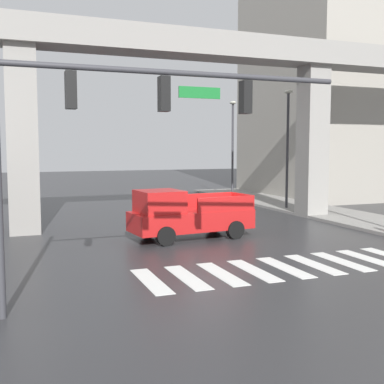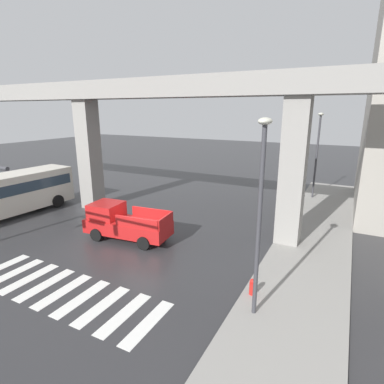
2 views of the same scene
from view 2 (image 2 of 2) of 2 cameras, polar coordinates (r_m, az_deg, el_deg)
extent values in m
plane|color=#2D2D30|center=(18.38, -9.09, -9.12)|extent=(120.00, 120.00, 0.00)
cube|color=silver|center=(18.08, -32.07, -11.79)|extent=(0.55, 2.80, 0.01)
cube|color=silver|center=(17.21, -30.13, -12.85)|extent=(0.55, 2.80, 0.01)
cube|color=silver|center=(16.36, -27.97, -14.00)|extent=(0.55, 2.80, 0.01)
cube|color=silver|center=(15.54, -25.56, -15.26)|extent=(0.55, 2.80, 0.01)
cube|color=silver|center=(14.76, -22.85, -16.61)|extent=(0.55, 2.80, 0.01)
cube|color=silver|center=(14.03, -19.80, -18.08)|extent=(0.55, 2.80, 0.01)
cube|color=silver|center=(13.34, -16.36, -19.64)|extent=(0.55, 2.80, 0.01)
cube|color=silver|center=(12.72, -12.50, -21.29)|extent=(0.55, 2.80, 0.01)
cube|color=silver|center=(12.16, -8.16, -22.99)|extent=(0.55, 2.80, 0.01)
cube|color=gray|center=(19.89, -3.56, 18.82)|extent=(49.58, 1.97, 1.20)
cube|color=gray|center=(24.78, -18.51, 6.46)|extent=(1.30, 1.30, 8.18)
cube|color=gray|center=(17.58, 18.20, 3.22)|extent=(1.30, 1.30, 8.18)
cube|color=gray|center=(17.10, 20.68, -11.61)|extent=(4.00, 36.00, 0.15)
cube|color=red|center=(18.63, -11.80, -6.32)|extent=(5.27, 2.41, 0.80)
cube|color=red|center=(19.15, -15.58, -3.27)|extent=(1.87, 1.91, 0.90)
cube|color=#3F5160|center=(19.43, -16.69, -3.09)|extent=(0.27, 1.67, 0.77)
cube|color=red|center=(17.11, -10.29, -5.69)|extent=(2.65, 0.37, 0.60)
cube|color=red|center=(18.52, -7.46, -3.94)|extent=(2.65, 0.37, 0.60)
cube|color=red|center=(17.19, -4.90, -5.39)|extent=(0.28, 1.75, 0.60)
cylinder|color=black|center=(18.99, -17.27, -7.58)|extent=(0.78, 0.36, 0.76)
cylinder|color=black|center=(20.31, -14.11, -5.84)|extent=(0.78, 0.36, 0.76)
cylinder|color=black|center=(17.29, -8.93, -9.34)|extent=(0.78, 0.36, 0.76)
cylinder|color=black|center=(18.73, -6.13, -7.27)|extent=(0.78, 0.36, 0.76)
cube|color=#2D3D4C|center=(28.04, -22.96, 2.56)|extent=(2.25, 0.18, 1.49)
cylinder|color=black|center=(28.48, -26.66, -0.78)|extent=(0.39, 0.97, 0.96)
cylinder|color=black|center=(26.52, -23.71, -1.52)|extent=(0.39, 0.97, 0.96)
cylinder|color=#38383D|center=(10.91, 12.29, -6.64)|extent=(0.16, 0.16, 7.00)
ellipsoid|color=beige|center=(10.17, 13.45, 12.68)|extent=(0.44, 0.70, 0.24)
cylinder|color=#38383D|center=(20.37, 19.84, 2.92)|extent=(0.16, 0.16, 7.00)
ellipsoid|color=beige|center=(19.98, 20.78, 13.12)|extent=(0.44, 0.70, 0.24)
cylinder|color=#38383D|center=(27.81, 22.09, 5.76)|extent=(0.16, 0.16, 7.00)
ellipsoid|color=beige|center=(27.52, 22.84, 13.20)|extent=(0.44, 0.70, 0.24)
cylinder|color=red|center=(13.38, 11.11, -17.40)|extent=(0.24, 0.24, 0.70)
sphere|color=red|center=(13.18, 11.19, -15.97)|extent=(0.22, 0.22, 0.22)
camera|label=1|loc=(19.35, -76.16, -7.66)|focal=44.95mm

